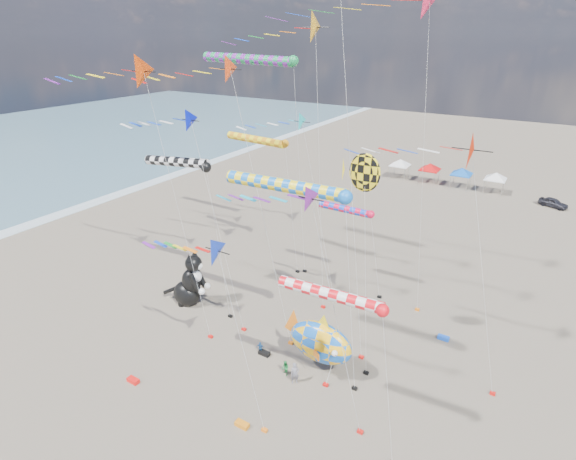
# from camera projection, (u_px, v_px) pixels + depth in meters

# --- Properties ---
(ground) EXTENTS (260.00, 260.00, 0.00)m
(ground) POSITION_uv_depth(u_px,v_px,m) (168.00, 447.00, 26.93)
(ground) COLOR brown
(ground) RESTS_ON ground
(delta_kite_0) EXTENTS (8.41, 1.90, 12.72)m
(delta_kite_0) POSITION_uv_depth(u_px,v_px,m) (212.00, 256.00, 24.97)
(delta_kite_0) COLOR #1330BB
(delta_kite_0) RESTS_ON ground
(delta_kite_1) EXTENTS (9.01, 1.62, 15.85)m
(delta_kite_1) POSITION_uv_depth(u_px,v_px,m) (307.00, 200.00, 23.97)
(delta_kite_1) COLOR #761C89
(delta_kite_1) RESTS_ON ground
(delta_kite_2) EXTENTS (12.50, 2.02, 21.69)m
(delta_kite_2) POSITION_uv_depth(u_px,v_px,m) (227.00, 74.00, 30.13)
(delta_kite_2) COLOR #ED4012
(delta_kite_2) RESTS_ON ground
(delta_kite_3) EXTENTS (10.14, 1.78, 18.12)m
(delta_kite_3) POSITION_uv_depth(u_px,v_px,m) (188.00, 122.00, 32.74)
(delta_kite_3) COLOR #0615CD
(delta_kite_3) RESTS_ON ground
(delta_kite_4) EXTENTS (10.16, 1.77, 16.82)m
(delta_kite_4) POSITION_uv_depth(u_px,v_px,m) (290.00, 125.00, 38.64)
(delta_kite_4) COLOR #1EC6CA
(delta_kite_4) RESTS_ON ground
(delta_kite_5) EXTENTS (10.73, 2.52, 24.51)m
(delta_kite_5) POSITION_uv_depth(u_px,v_px,m) (294.00, 30.00, 32.82)
(delta_kite_5) COLOR orange
(delta_kite_5) RESTS_ON ground
(delta_kite_6) EXTENTS (16.56, 3.32, 26.80)m
(delta_kite_6) POSITION_uv_depth(u_px,v_px,m) (404.00, 0.00, 31.99)
(delta_kite_6) COLOR #EF2249
(delta_kite_6) RESTS_ON ground
(delta_kite_8) EXTENTS (14.65, 2.53, 21.76)m
(delta_kite_8) POSITION_uv_depth(u_px,v_px,m) (134.00, 74.00, 30.87)
(delta_kite_8) COLOR #DD4009
(delta_kite_8) RESTS_ON ground
(delta_kite_9) EXTENTS (10.59, 2.58, 17.89)m
(delta_kite_9) POSITION_uv_depth(u_px,v_px,m) (484.00, 155.00, 25.81)
(delta_kite_9) COLOR red
(delta_kite_9) RESTS_ON ground
(windsock_0) EXTENTS (8.41, 0.79, 13.69)m
(windsock_0) POSITION_uv_depth(u_px,v_px,m) (259.00, 141.00, 43.36)
(windsock_0) COLOR orange
(windsock_0) RESTS_ON ground
(windsock_1) EXTENTS (7.57, 0.71, 10.41)m
(windsock_1) POSITION_uv_depth(u_px,v_px,m) (336.00, 297.00, 23.74)
(windsock_1) COLOR red
(windsock_1) RESTS_ON ground
(windsock_2) EXTENTS (7.90, 0.82, 13.70)m
(windsock_2) POSITION_uv_depth(u_px,v_px,m) (180.00, 163.00, 35.92)
(windsock_2) COLOR black
(windsock_2) RESTS_ON ground
(windsock_3) EXTENTS (11.61, 0.94, 21.02)m
(windsock_3) POSITION_uv_depth(u_px,v_px,m) (252.00, 60.00, 41.25)
(windsock_3) COLOR #188745
(windsock_3) RESTS_ON ground
(windsock_4) EXTENTS (6.63, 0.71, 8.48)m
(windsock_4) POSITION_uv_depth(u_px,v_px,m) (349.00, 210.00, 40.58)
(windsock_4) COLOR red
(windsock_4) RESTS_ON ground
(windsock_5) EXTENTS (10.09, 0.92, 14.41)m
(windsock_5) POSITION_uv_depth(u_px,v_px,m) (291.00, 187.00, 28.19)
(windsock_5) COLOR blue
(windsock_5) RESTS_ON ground
(angelfish_kite) EXTENTS (3.74, 3.02, 15.71)m
(angelfish_kite) POSITION_uv_depth(u_px,v_px,m) (362.00, 174.00, 29.56)
(angelfish_kite) COLOR yellow
(angelfish_kite) RESTS_ON ground
(cat_inflatable) EXTENTS (4.30, 2.77, 5.37)m
(cat_inflatable) POSITION_uv_depth(u_px,v_px,m) (188.00, 278.00, 40.11)
(cat_inflatable) COLOR black
(cat_inflatable) RESTS_ON ground
(fish_inflatable) EXTENTS (6.49, 3.11, 5.15)m
(fish_inflatable) POSITION_uv_depth(u_px,v_px,m) (320.00, 342.00, 31.83)
(fish_inflatable) COLOR blue
(fish_inflatable) RESTS_ON ground
(person_adult) EXTENTS (0.73, 0.71, 1.69)m
(person_adult) POSITION_uv_depth(u_px,v_px,m) (295.00, 373.00, 31.57)
(person_adult) COLOR slate
(person_adult) RESTS_ON ground
(child_green) EXTENTS (0.73, 0.68, 1.20)m
(child_green) POSITION_uv_depth(u_px,v_px,m) (285.00, 368.00, 32.41)
(child_green) COLOR #1D7F3A
(child_green) RESTS_ON ground
(child_blue) EXTENTS (0.66, 0.42, 1.05)m
(child_blue) POSITION_uv_depth(u_px,v_px,m) (260.00, 348.00, 34.62)
(child_blue) COLOR #205392
(child_blue) RESTS_ON ground
(kite_bag_0) EXTENTS (0.90, 0.44, 0.30)m
(kite_bag_0) POSITION_uv_depth(u_px,v_px,m) (242.00, 424.00, 28.32)
(kite_bag_0) COLOR orange
(kite_bag_0) RESTS_ON ground
(kite_bag_1) EXTENTS (0.90, 0.44, 0.30)m
(kite_bag_1) POSITION_uv_depth(u_px,v_px,m) (133.00, 380.00, 31.91)
(kite_bag_1) COLOR red
(kite_bag_1) RESTS_ON ground
(kite_bag_2) EXTENTS (0.90, 0.44, 0.30)m
(kite_bag_2) POSITION_uv_depth(u_px,v_px,m) (443.00, 338.00, 36.35)
(kite_bag_2) COLOR blue
(kite_bag_2) RESTS_ON ground
(kite_bag_3) EXTENTS (0.90, 0.44, 0.30)m
(kite_bag_3) POSITION_uv_depth(u_px,v_px,m) (264.00, 353.00, 34.62)
(kite_bag_3) COLOR black
(kite_bag_3) RESTS_ON ground
(tent_row) EXTENTS (19.20, 4.20, 3.80)m
(tent_row) POSITION_uv_depth(u_px,v_px,m) (446.00, 166.00, 71.78)
(tent_row) COLOR silver
(tent_row) RESTS_ON ground
(parked_car) EXTENTS (4.13, 2.85, 1.30)m
(parked_car) POSITION_uv_depth(u_px,v_px,m) (553.00, 203.00, 63.72)
(parked_car) COLOR #26262D
(parked_car) RESTS_ON ground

